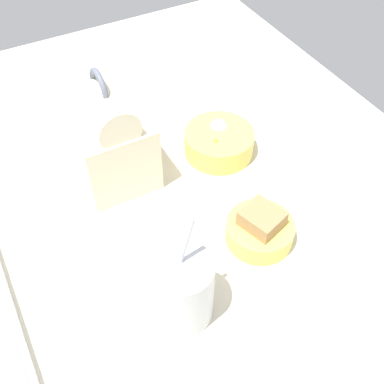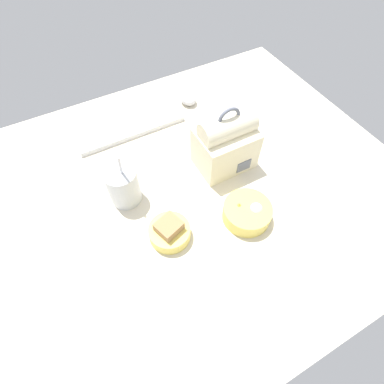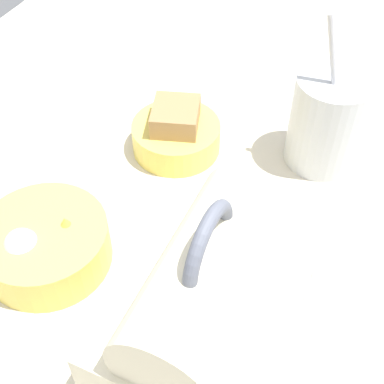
{
  "view_description": "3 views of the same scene",
  "coord_description": "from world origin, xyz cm",
  "px_view_note": "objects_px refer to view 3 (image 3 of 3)",
  "views": [
    {
      "loc": [
        -47.84,
        20.83,
        67.65
      ],
      "look_at": [
        0.79,
        -5.26,
        7.0
      ],
      "focal_mm": 45.0,
      "sensor_mm": 36.0,
      "label": 1
    },
    {
      "loc": [
        -22.39,
        -48.39,
        76.77
      ],
      "look_at": [
        0.79,
        -5.26,
        7.0
      ],
      "focal_mm": 28.0,
      "sensor_mm": 36.0,
      "label": 2
    },
    {
      "loc": [
        37.03,
        11.08,
        49.43
      ],
      "look_at": [
        0.79,
        -5.26,
        7.0
      ],
      "focal_mm": 50.0,
      "sensor_mm": 36.0,
      "label": 3
    }
  ],
  "objects_px": {
    "soup_cup": "(328,120)",
    "bento_bowl_sandwich": "(176,133)",
    "bento_bowl_snacks": "(46,244)",
    "lunch_bag": "(206,325)"
  },
  "relations": [
    {
      "from": "lunch_bag",
      "to": "bento_bowl_snacks",
      "type": "height_order",
      "value": "lunch_bag"
    },
    {
      "from": "bento_bowl_sandwich",
      "to": "bento_bowl_snacks",
      "type": "xyz_separation_m",
      "value": [
        0.22,
        -0.05,
        0.0
      ]
    },
    {
      "from": "soup_cup",
      "to": "bento_bowl_snacks",
      "type": "xyz_separation_m",
      "value": [
        0.28,
        -0.22,
        -0.04
      ]
    },
    {
      "from": "lunch_bag",
      "to": "soup_cup",
      "type": "distance_m",
      "value": 0.33
    },
    {
      "from": "lunch_bag",
      "to": "bento_bowl_sandwich",
      "type": "xyz_separation_m",
      "value": [
        -0.27,
        -0.16,
        -0.06
      ]
    },
    {
      "from": "soup_cup",
      "to": "bento_bowl_sandwich",
      "type": "relative_size",
      "value": 1.76
    },
    {
      "from": "bento_bowl_snacks",
      "to": "bento_bowl_sandwich",
      "type": "bearing_deg",
      "value": 167.45
    },
    {
      "from": "lunch_bag",
      "to": "bento_bowl_sandwich",
      "type": "distance_m",
      "value": 0.32
    },
    {
      "from": "soup_cup",
      "to": "bento_bowl_snacks",
      "type": "bearing_deg",
      "value": -39.0
    },
    {
      "from": "soup_cup",
      "to": "bento_bowl_sandwich",
      "type": "xyz_separation_m",
      "value": [
        0.06,
        -0.18,
        -0.04
      ]
    }
  ]
}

